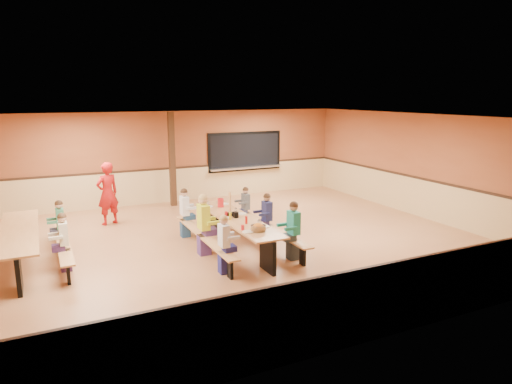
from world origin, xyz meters
name	(u,v)px	position (x,y,z in m)	size (l,w,h in m)	color
ground	(232,243)	(0.00, 0.00, 0.00)	(12.00, 12.00, 0.00)	#975D39
room_envelope	(231,216)	(0.00, 0.00, 0.69)	(12.04, 10.04, 3.02)	brown
kitchen_pass_through	(245,153)	(2.60, 4.96, 1.49)	(2.78, 0.28, 1.38)	black
structural_post	(172,160)	(-0.20, 4.40, 1.50)	(0.18, 0.18, 3.00)	#321E10
cafeteria_table_main	(237,227)	(-0.02, -0.41, 0.53)	(1.91, 3.70, 0.74)	#C1844C
cafeteria_table_second	(20,240)	(-4.54, 0.68, 0.53)	(1.91, 3.70, 0.74)	#C1844C
seated_child_white_left	(224,245)	(-0.84, -1.65, 0.59)	(0.36, 0.29, 1.19)	silver
seated_adult_yellow	(204,225)	(-0.84, -0.43, 0.68)	(0.44, 0.36, 1.36)	#C9D625
seated_child_grey_left	(185,213)	(-0.84, 1.02, 0.61)	(0.38, 0.31, 1.23)	white
seated_child_teal_right	(293,231)	(0.81, -1.56, 0.64)	(0.40, 0.33, 1.27)	teal
seated_child_navy_right	(267,219)	(0.81, -0.29, 0.60)	(0.37, 0.30, 1.20)	navy
seated_child_char_right	(246,209)	(0.81, 0.95, 0.57)	(0.33, 0.27, 1.13)	#4D5156
seated_child_green_sec	(61,227)	(-3.71, 1.11, 0.60)	(0.36, 0.30, 1.19)	#377956
seated_child_tan_sec	(64,243)	(-3.71, -0.14, 0.60)	(0.36, 0.30, 1.20)	beige
standing_woman	(108,193)	(-2.41, 3.04, 0.87)	(0.63, 0.42, 1.74)	#B31414
punch_pitcher	(221,203)	(0.02, 0.75, 0.85)	(0.16, 0.16, 0.22)	red
chip_bowl	(258,227)	(-0.02, -1.52, 0.81)	(0.32, 0.32, 0.15)	orange
napkin_dispenser	(236,215)	(-0.03, -0.34, 0.80)	(0.10, 0.14, 0.13)	black
condiment_mustard	(230,216)	(-0.22, -0.46, 0.82)	(0.06, 0.06, 0.17)	yellow
condiment_ketchup	(246,220)	(-0.02, -0.92, 0.82)	(0.06, 0.06, 0.17)	#B2140F
table_paddle	(230,210)	(-0.08, -0.11, 0.88)	(0.16, 0.16, 0.56)	black
place_settings	(237,216)	(-0.02, -0.41, 0.80)	(0.65, 3.30, 0.11)	beige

